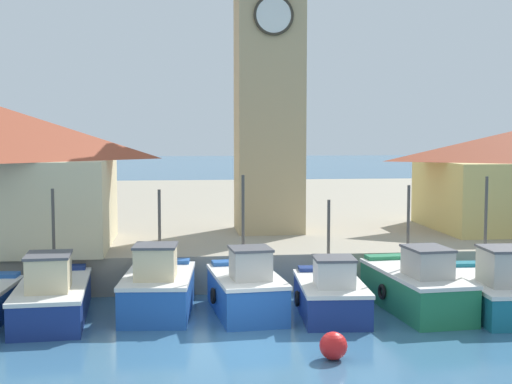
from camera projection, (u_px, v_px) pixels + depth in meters
The scene contains 10 objects.
ground_plane at pixel (252, 345), 19.44m from camera, with size 300.00×300.00×0.00m, color #386689.
quay_wharf at pixel (208, 212), 45.37m from camera, with size 120.00×40.00×1.38m, color #9E937F.
fishing_boat_left_outer at pixel (52, 296), 22.12m from camera, with size 2.38×5.26×4.02m.
fishing_boat_left_inner at pixel (158, 288), 22.83m from camera, with size 2.47×4.43×3.95m.
fishing_boat_mid_left at pixel (246, 289), 22.74m from camera, with size 2.37×4.26×4.43m.
fishing_boat_center at pixel (331, 294), 22.59m from camera, with size 2.25×4.23×3.64m.
fishing_boat_mid_right at pixel (416, 286), 23.19m from camera, with size 2.43×5.29×4.05m.
fishing_boat_right_inner at pixel (493, 290), 22.96m from camera, with size 2.29×5.10×4.36m.
clock_tower at pixel (269, 62), 31.26m from camera, with size 3.36×3.36×15.68m.
mooring_buoy at pixel (333, 346), 18.21m from camera, with size 0.72×0.72×0.72m, color red.
Camera 1 is at (-2.04, -18.91, 5.84)m, focal length 50.00 mm.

